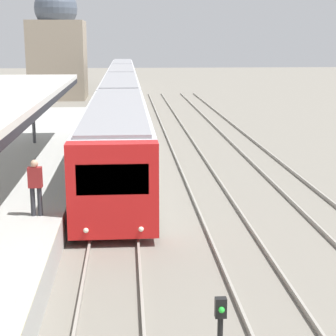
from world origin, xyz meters
TOP-DOWN VIEW (x-y plane):
  - person_on_platform at (-2.23, 12.98)m, footprint 0.40×0.22m
  - train_near at (0.00, 46.63)m, footprint 2.69×67.88m
  - signal_post_near at (2.00, 5.88)m, footprint 0.20×0.21m
  - distant_domed_building at (-6.45, 55.90)m, footprint 5.57×5.57m

SIDE VIEW (x-z plane):
  - signal_post_near at x=2.00m, z-range 0.21..1.84m
  - train_near at x=0.00m, z-range 0.17..3.39m
  - person_on_platform at x=-2.23m, z-range 1.07..2.74m
  - distant_domed_building at x=-6.45m, z-range -0.41..10.74m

